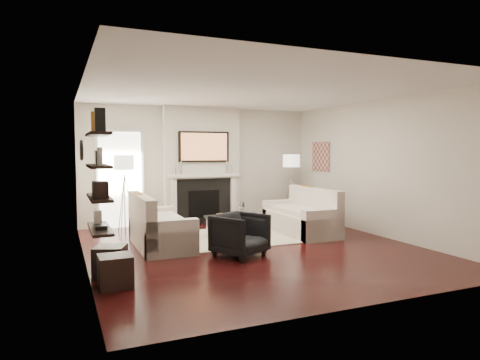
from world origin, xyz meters
name	(u,v)px	position (x,y,z in m)	size (l,w,h in m)	color
room_envelope	(254,171)	(0.00, 0.00, 1.35)	(6.00, 6.00, 6.00)	black
chimney_breast	(202,165)	(0.00, 2.88, 1.35)	(1.80, 0.25, 2.70)	silver
fireplace_surround	(204,201)	(0.00, 2.74, 0.52)	(1.30, 0.02, 1.04)	black
firebox	(204,204)	(0.00, 2.73, 0.45)	(0.75, 0.02, 0.65)	black
mantel_pilaster_l	(174,201)	(-0.72, 2.71, 0.55)	(0.12, 0.08, 1.10)	white
mantel_pilaster_r	(233,199)	(0.72, 2.71, 0.55)	(0.12, 0.08, 1.10)	white
mantel_shelf	(205,175)	(0.00, 2.69, 1.12)	(1.70, 0.18, 0.07)	white
tv_body	(204,147)	(0.00, 2.71, 1.78)	(1.20, 0.06, 0.70)	black
tv_screen	(204,147)	(0.00, 2.68, 1.78)	(1.10, 0.01, 0.62)	#BF723F
candlestick_l_tall	(181,168)	(-0.55, 2.70, 1.30)	(0.04, 0.04, 0.30)	silver
candlestick_l_short	(175,169)	(-0.68, 2.70, 1.27)	(0.04, 0.04, 0.24)	silver
candlestick_r_tall	(227,167)	(0.55, 2.70, 1.30)	(0.04, 0.04, 0.30)	silver
candlestick_r_short	(232,168)	(0.68, 2.70, 1.27)	(0.04, 0.04, 0.24)	silver
hallway_panel	(120,180)	(-1.85, 2.98, 1.05)	(0.90, 0.02, 2.10)	white
door_trim_l	(97,181)	(-2.33, 2.96, 1.05)	(0.06, 0.06, 2.16)	white
door_trim_r	(142,179)	(-1.37, 2.96, 1.05)	(0.06, 0.06, 2.16)	white
door_trim_top	(119,130)	(-1.85, 2.96, 2.13)	(1.02, 0.06, 0.06)	white
rug	(227,237)	(-0.11, 1.00, 0.01)	(2.60, 2.00, 0.01)	beige
loveseat_left_base	(161,235)	(-1.45, 0.74, 0.21)	(0.85, 1.80, 0.42)	silver
loveseat_left_back	(142,218)	(-1.79, 0.74, 0.53)	(0.18, 1.80, 0.80)	silver
loveseat_left_arm_n	(172,239)	(-1.45, -0.07, 0.30)	(0.85, 0.18, 0.60)	silver
loveseat_left_arm_s	(152,223)	(-1.45, 1.55, 0.30)	(0.85, 0.18, 0.60)	silver
loveseat_left_cushion	(164,220)	(-1.40, 0.74, 0.47)	(0.63, 1.44, 0.10)	silver
pillow_left_orange	(138,205)	(-1.79, 1.04, 0.73)	(0.10, 0.42, 0.42)	#AE6415
pillow_left_charcoal	(145,209)	(-1.79, 0.44, 0.72)	(0.10, 0.40, 0.40)	black
loveseat_right_base	(300,223)	(1.43, 0.81, 0.21)	(0.85, 1.80, 0.42)	silver
loveseat_right_back	(315,207)	(1.77, 0.81, 0.53)	(0.18, 1.80, 0.80)	silver
loveseat_right_arm_n	(323,225)	(1.43, 0.00, 0.30)	(0.85, 0.18, 0.60)	silver
loveseat_right_arm_s	(281,214)	(1.43, 1.62, 0.30)	(0.85, 0.18, 0.60)	silver
loveseat_right_cushion	(298,211)	(1.38, 0.81, 0.47)	(0.63, 1.44, 0.10)	silver
pillow_right_orange	(307,196)	(1.77, 1.11, 0.73)	(0.10, 0.42, 0.42)	#AE6415
pillow_right_charcoal	(323,199)	(1.77, 0.51, 0.72)	(0.10, 0.40, 0.40)	black
coffee_table	(235,217)	(0.07, 1.03, 0.40)	(1.10, 0.55, 0.04)	black
coffee_leg_nw	(214,231)	(-0.43, 0.81, 0.19)	(0.02, 0.02, 0.38)	silver
coffee_leg_ne	(262,227)	(0.57, 0.81, 0.19)	(0.02, 0.02, 0.38)	silver
coffee_leg_sw	(207,227)	(-0.43, 1.25, 0.19)	(0.02, 0.02, 0.38)	silver
coffee_leg_se	(253,224)	(0.57, 1.25, 0.19)	(0.02, 0.02, 0.38)	silver
hurricane_glass	(242,208)	(0.22, 1.03, 0.56)	(0.14, 0.14, 0.24)	white
hurricane_candle	(242,211)	(0.22, 1.03, 0.50)	(0.10, 0.10, 0.15)	white
copper_bowl	(223,215)	(-0.18, 1.03, 0.45)	(0.26, 0.26, 0.04)	#B2631D
armchair	(240,233)	(-0.42, -0.39, 0.37)	(0.73, 0.68, 0.75)	black
lamp_left_post	(125,204)	(-1.85, 2.33, 0.60)	(0.02, 0.02, 1.20)	silver
lamp_left_shade	(124,162)	(-1.85, 2.33, 1.45)	(0.40, 0.40, 0.30)	white
lamp_left_leg_a	(130,203)	(-1.74, 2.33, 0.60)	(0.02, 0.02, 1.25)	silver
lamp_left_leg_b	(121,203)	(-1.91, 2.43, 0.60)	(0.02, 0.02, 1.25)	silver
lamp_left_leg_c	(123,204)	(-1.91, 2.23, 0.60)	(0.02, 0.02, 1.25)	silver
lamp_right_post	(291,196)	(2.05, 2.28, 0.60)	(0.02, 0.02, 1.20)	silver
lamp_right_shade	(291,161)	(2.05, 2.28, 1.45)	(0.40, 0.40, 0.30)	white
lamp_right_leg_a	(295,196)	(2.16, 2.28, 0.60)	(0.02, 0.02, 1.25)	silver
lamp_right_leg_b	(287,196)	(2.00, 2.38, 0.60)	(0.02, 0.02, 1.25)	silver
lamp_right_leg_c	(291,196)	(1.99, 2.19, 0.60)	(0.02, 0.02, 1.25)	silver
console_top	(318,191)	(2.57, 1.91, 0.73)	(0.35, 1.20, 0.04)	black
console_leg_n	(331,210)	(2.57, 1.36, 0.35)	(0.30, 0.04, 0.71)	black
console_leg_s	(305,204)	(2.57, 2.46, 0.35)	(0.30, 0.04, 0.71)	black
wall_art	(321,156)	(2.73, 2.05, 1.55)	(0.03, 0.70, 0.70)	#9F5F4F
shelf_bottom	(100,229)	(-2.62, -1.00, 0.70)	(0.25, 1.00, 0.04)	black
shelf_lower	(99,198)	(-2.62, -1.00, 1.10)	(0.25, 1.00, 0.04)	black
shelf_upper	(99,166)	(-2.62, -1.00, 1.50)	(0.25, 1.00, 0.04)	black
shelf_top	(98,134)	(-2.62, -1.00, 1.90)	(0.25, 1.00, 0.04)	black
decor_magfile_a	(100,120)	(-2.62, -1.35, 2.06)	(0.12, 0.10, 0.28)	black
decor_magfile_b	(96,123)	(-2.62, -0.79, 2.06)	(0.12, 0.10, 0.28)	#AE6415
decor_frame_a	(100,156)	(-2.62, -1.21, 1.63)	(0.04, 0.30, 0.22)	white
decor_frame_b	(97,157)	(-2.62, -0.78, 1.61)	(0.04, 0.22, 0.18)	black
decor_wine_rack	(100,190)	(-2.62, -1.18, 1.22)	(0.18, 0.25, 0.20)	black
decor_box_small	(98,191)	(-2.62, -0.86, 1.18)	(0.15, 0.12, 0.12)	black
decor_books	(101,227)	(-2.62, -1.11, 0.74)	(0.14, 0.20, 0.05)	black
decor_box_tall	(98,217)	(-2.62, -0.70, 0.81)	(0.10, 0.10, 0.18)	white
clock_rim	(81,150)	(-2.73, 0.90, 1.70)	(0.34, 0.34, 0.04)	black
clock_face	(83,150)	(-2.71, 0.90, 1.70)	(0.29, 0.29, 0.01)	white
ottoman_near	(110,260)	(-2.47, -0.68, 0.20)	(0.40, 0.40, 0.40)	black
ottoman_far	(115,271)	(-2.47, -1.25, 0.20)	(0.40, 0.40, 0.40)	black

